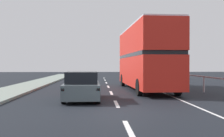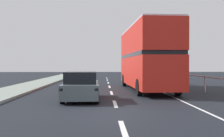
{
  "view_description": "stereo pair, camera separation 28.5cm",
  "coord_description": "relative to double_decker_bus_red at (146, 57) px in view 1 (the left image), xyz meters",
  "views": [
    {
      "loc": [
        -0.87,
        -10.49,
        1.8
      ],
      "look_at": [
        -0.01,
        6.02,
        1.58
      ],
      "focal_mm": 44.17,
      "sensor_mm": 36.0,
      "label": 1
    },
    {
      "loc": [
        -0.58,
        -10.5,
        1.8
      ],
      "look_at": [
        -0.01,
        6.02,
        1.58
      ],
      "focal_mm": 44.17,
      "sensor_mm": 36.0,
      "label": 2
    }
  ],
  "objects": [
    {
      "name": "ground_plane",
      "position": [
        -2.54,
        -8.94,
        -2.44
      ],
      "size": [
        73.76,
        120.0,
        0.1
      ],
      "primitive_type": "cube",
      "color": "black"
    },
    {
      "name": "lane_paint_markings",
      "position": [
        -0.43,
        -0.63,
        -2.39
      ],
      "size": [
        3.52,
        46.0,
        0.01
      ],
      "color": "silver",
      "rests_on": "ground"
    },
    {
      "name": "bridge_side_railing",
      "position": [
        3.58,
        0.06,
        -1.53
      ],
      "size": [
        0.1,
        42.0,
        1.06
      ],
      "color": "#BAAFB5",
      "rests_on": "ground"
    },
    {
      "name": "double_decker_bus_red",
      "position": [
        0.0,
        0.0,
        0.0
      ],
      "size": [
        2.88,
        10.44,
        4.48
      ],
      "rotation": [
        0.0,
        0.0,
        0.04
      ],
      "color": "red",
      "rests_on": "ground"
    },
    {
      "name": "hatchback_car_near",
      "position": [
        -4.22,
        -5.32,
        -1.69
      ],
      "size": [
        1.87,
        4.24,
        1.46
      ],
      "rotation": [
        0.0,
        0.0,
        0.03
      ],
      "color": "#485359",
      "rests_on": "ground"
    }
  ]
}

